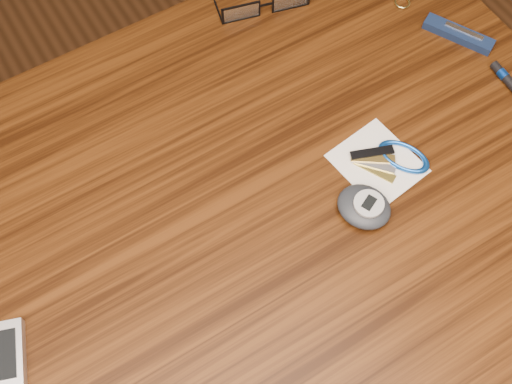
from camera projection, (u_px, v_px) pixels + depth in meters
ground at (237, 379)px, 1.39m from camera, size 3.80×3.80×0.00m
desk at (224, 278)px, 0.82m from camera, size 1.00×0.70×0.75m
eyeglasses at (264, 3)px, 0.88m from camera, size 0.16×0.16×0.03m
gold_ring at (402, 3)px, 0.90m from camera, size 0.03×0.03×0.00m
pedometer at (364, 207)px, 0.74m from camera, size 0.08×0.08×0.03m
notepad_keys at (390, 160)px, 0.78m from camera, size 0.12×0.11×0.01m
pocket_knife at (459, 34)px, 0.86m from camera, size 0.06×0.10×0.01m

